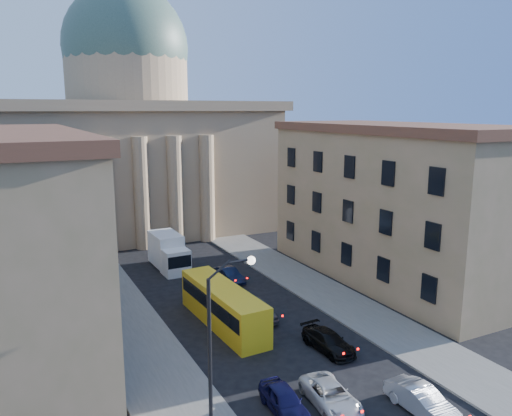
# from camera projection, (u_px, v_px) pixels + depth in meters

# --- Properties ---
(sidewalk_left) EXTENTS (5.00, 60.00, 0.15)m
(sidewalk_left) POSITION_uv_depth(u_px,v_px,m) (143.00, 348.00, 33.79)
(sidewalk_left) COLOR #5C5A54
(sidewalk_left) RESTS_ON ground
(sidewalk_right) EXTENTS (5.00, 60.00, 0.15)m
(sidewalk_right) POSITION_uv_depth(u_px,v_px,m) (346.00, 305.00, 41.32)
(sidewalk_right) COLOR #5C5A54
(sidewalk_right) RESTS_ON ground
(church) EXTENTS (68.02, 28.76, 36.60)m
(church) POSITION_uv_depth(u_px,v_px,m) (131.00, 140.00, 68.05)
(church) COLOR #927559
(church) RESTS_ON ground
(building_right) EXTENTS (11.60, 26.60, 14.70)m
(building_right) POSITION_uv_depth(u_px,v_px,m) (396.00, 202.00, 47.16)
(building_right) COLOR #A58161
(building_right) RESTS_ON ground
(street_lamp) EXTENTS (2.62, 0.44, 8.83)m
(street_lamp) POSITION_uv_depth(u_px,v_px,m) (219.00, 329.00, 24.70)
(street_lamp) COLOR black
(street_lamp) RESTS_ON ground
(car_left_near) EXTENTS (1.90, 4.16, 1.38)m
(car_left_near) POSITION_uv_depth(u_px,v_px,m) (284.00, 401.00, 26.67)
(car_left_near) COLOR black
(car_left_near) RESTS_ON ground
(car_right_near) EXTENTS (1.63, 4.38, 1.43)m
(car_right_near) POSITION_uv_depth(u_px,v_px,m) (422.00, 400.00, 26.65)
(car_right_near) COLOR #97989E
(car_right_near) RESTS_ON ground
(car_left_mid) EXTENTS (2.55, 4.71, 1.25)m
(car_left_mid) POSITION_uv_depth(u_px,v_px,m) (331.00, 396.00, 27.23)
(car_left_mid) COLOR silver
(car_left_mid) RESTS_ON ground
(car_right_mid) EXTENTS (2.10, 4.58, 1.30)m
(car_right_mid) POSITION_uv_depth(u_px,v_px,m) (328.00, 341.00, 33.60)
(car_right_mid) COLOR black
(car_right_mid) RESTS_ON ground
(car_right_far) EXTENTS (1.82, 4.53, 1.54)m
(car_right_far) POSITION_uv_depth(u_px,v_px,m) (257.00, 309.00, 38.73)
(car_right_far) COLOR #4E4E53
(car_right_far) RESTS_ON ground
(car_right_distant) EXTENTS (1.73, 4.16, 1.34)m
(car_right_distant) POSITION_uv_depth(u_px,v_px,m) (229.00, 275.00, 46.94)
(car_right_distant) COLOR black
(car_right_distant) RESTS_ON ground
(city_bus) EXTENTS (2.90, 10.69, 2.99)m
(city_bus) POSITION_uv_depth(u_px,v_px,m) (223.00, 305.00, 37.40)
(city_bus) COLOR yellow
(city_bus) RESTS_ON ground
(box_truck) EXTENTS (2.66, 6.45, 3.51)m
(box_truck) POSITION_uv_depth(u_px,v_px,m) (169.00, 253.00, 50.64)
(box_truck) COLOR silver
(box_truck) RESTS_ON ground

